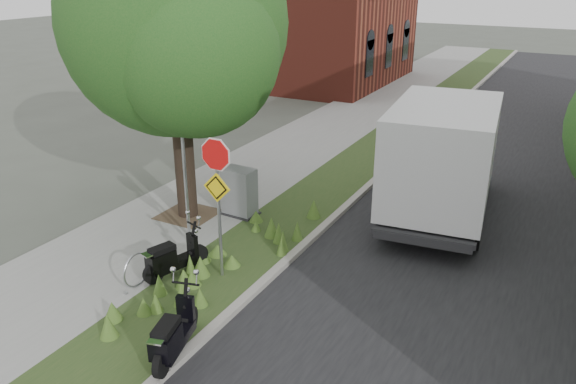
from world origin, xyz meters
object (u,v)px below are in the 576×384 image
(scooter_near, at_px, (169,261))
(box_truck, at_px, (444,154))
(utility_cabinet, at_px, (239,193))
(sign_assembly, at_px, (217,180))
(scooter_far, at_px, (171,340))

(scooter_near, xyz_separation_m, box_truck, (4.22, 6.16, 1.28))
(box_truck, distance_m, utility_cabinet, 5.48)
(sign_assembly, height_order, scooter_near, sign_assembly)
(scooter_near, bearing_deg, utility_cabinet, 97.32)
(sign_assembly, relative_size, box_truck, 0.52)
(box_truck, bearing_deg, scooter_near, -124.42)
(box_truck, bearing_deg, scooter_far, -106.23)
(sign_assembly, height_order, scooter_far, sign_assembly)
(box_truck, height_order, utility_cabinet, box_truck)
(scooter_near, relative_size, utility_cabinet, 1.23)
(utility_cabinet, bearing_deg, box_truck, 29.88)
(scooter_far, distance_m, box_truck, 8.74)
(scooter_near, height_order, box_truck, box_truck)
(sign_assembly, xyz_separation_m, box_truck, (3.27, 5.60, -0.55))
(scooter_near, xyz_separation_m, scooter_far, (1.80, -2.14, 0.02))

